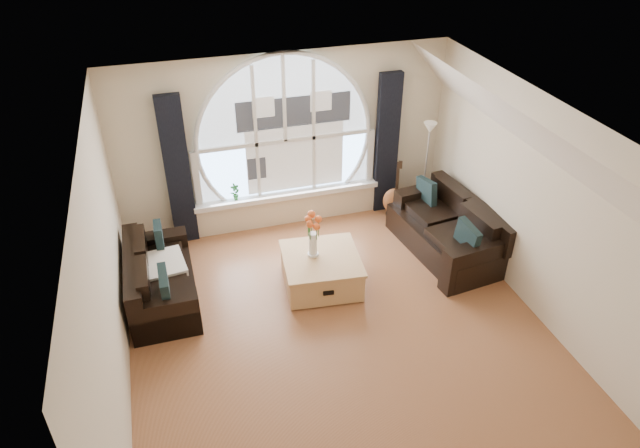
# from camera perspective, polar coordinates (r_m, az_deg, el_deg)

# --- Properties ---
(ground) EXTENTS (5.00, 5.50, 0.01)m
(ground) POSITION_cam_1_polar(r_m,az_deg,el_deg) (7.21, 2.08, -10.79)
(ground) COLOR brown
(ground) RESTS_ON ground
(ceiling) EXTENTS (5.00, 5.50, 0.01)m
(ceiling) POSITION_cam_1_polar(r_m,az_deg,el_deg) (5.69, 2.62, 9.24)
(ceiling) COLOR silver
(ceiling) RESTS_ON ground
(wall_back) EXTENTS (5.00, 0.01, 2.70)m
(wall_back) POSITION_cam_1_polar(r_m,az_deg,el_deg) (8.66, -3.53, 8.09)
(wall_back) COLOR beige
(wall_back) RESTS_ON ground
(wall_left) EXTENTS (0.01, 5.50, 2.70)m
(wall_left) POSITION_cam_1_polar(r_m,az_deg,el_deg) (6.16, -20.42, -5.65)
(wall_left) COLOR beige
(wall_left) RESTS_ON ground
(wall_right) EXTENTS (0.01, 5.50, 2.70)m
(wall_right) POSITION_cam_1_polar(r_m,az_deg,el_deg) (7.44, 20.91, 1.31)
(wall_right) COLOR beige
(wall_right) RESTS_ON ground
(attic_slope) EXTENTS (0.92, 5.50, 0.72)m
(attic_slope) POSITION_cam_1_polar(r_m,az_deg,el_deg) (6.82, 20.50, 8.10)
(attic_slope) COLOR silver
(attic_slope) RESTS_ON ground
(arched_window) EXTENTS (2.60, 0.06, 2.15)m
(arched_window) POSITION_cam_1_polar(r_m,az_deg,el_deg) (8.52, -3.54, 9.68)
(arched_window) COLOR silver
(arched_window) RESTS_ON wall_back
(window_sill) EXTENTS (2.90, 0.22, 0.08)m
(window_sill) POSITION_cam_1_polar(r_m,az_deg,el_deg) (8.96, -3.20, 2.95)
(window_sill) COLOR white
(window_sill) RESTS_ON wall_back
(window_frame) EXTENTS (2.76, 0.08, 2.15)m
(window_frame) POSITION_cam_1_polar(r_m,az_deg,el_deg) (8.49, -3.50, 9.61)
(window_frame) COLOR white
(window_frame) RESTS_ON wall_back
(neighbor_house) EXTENTS (1.70, 0.02, 1.50)m
(neighbor_house) POSITION_cam_1_polar(r_m,az_deg,el_deg) (8.59, -2.51, 9.00)
(neighbor_house) COLOR silver
(neighbor_house) RESTS_ON wall_back
(curtain_left) EXTENTS (0.35, 0.12, 2.30)m
(curtain_left) POSITION_cam_1_polar(r_m,az_deg,el_deg) (8.47, -13.91, 5.01)
(curtain_left) COLOR black
(curtain_left) RESTS_ON ground
(curtain_right) EXTENTS (0.35, 0.12, 2.30)m
(curtain_right) POSITION_cam_1_polar(r_m,az_deg,el_deg) (9.10, 6.63, 7.81)
(curtain_right) COLOR black
(curtain_right) RESTS_ON ground
(sofa_left) EXTENTS (0.83, 1.65, 0.73)m
(sofa_left) POSITION_cam_1_polar(r_m,az_deg,el_deg) (7.72, -15.52, -4.88)
(sofa_left) COLOR black
(sofa_left) RESTS_ON ground
(sofa_right) EXTENTS (1.16, 1.96, 0.83)m
(sofa_right) POSITION_cam_1_polar(r_m,az_deg,el_deg) (8.53, 12.42, -0.40)
(sofa_right) COLOR black
(sofa_right) RESTS_ON ground
(coffee_chest) EXTENTS (1.12, 1.12, 0.50)m
(coffee_chest) POSITION_cam_1_polar(r_m,az_deg,el_deg) (7.78, 0.12, -4.53)
(coffee_chest) COLOR tan
(coffee_chest) RESTS_ON ground
(throw_blanket) EXTENTS (0.61, 0.61, 0.10)m
(throw_blanket) POSITION_cam_1_polar(r_m,az_deg,el_deg) (7.72, -15.33, -3.92)
(throw_blanket) COLOR silver
(throw_blanket) RESTS_ON sofa_left
(vase_flowers) EXTENTS (0.24, 0.24, 0.70)m
(vase_flowers) POSITION_cam_1_polar(r_m,az_deg,el_deg) (7.47, -0.70, -0.67)
(vase_flowers) COLOR white
(vase_flowers) RESTS_ON coffee_chest
(floor_lamp) EXTENTS (0.24, 0.24, 1.60)m
(floor_lamp) POSITION_cam_1_polar(r_m,az_deg,el_deg) (9.16, 10.38, 5.22)
(floor_lamp) COLOR #B2B2B2
(floor_lamp) RESTS_ON ground
(guitar) EXTENTS (0.42, 0.36, 1.06)m
(guitar) POSITION_cam_1_polar(r_m,az_deg,el_deg) (9.15, 7.46, 3.52)
(guitar) COLOR brown
(guitar) RESTS_ON ground
(potted_plant) EXTENTS (0.17, 0.14, 0.27)m
(potted_plant) POSITION_cam_1_polar(r_m,az_deg,el_deg) (8.75, -8.39, 3.15)
(potted_plant) COLOR #1E6023
(potted_plant) RESTS_ON window_sill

